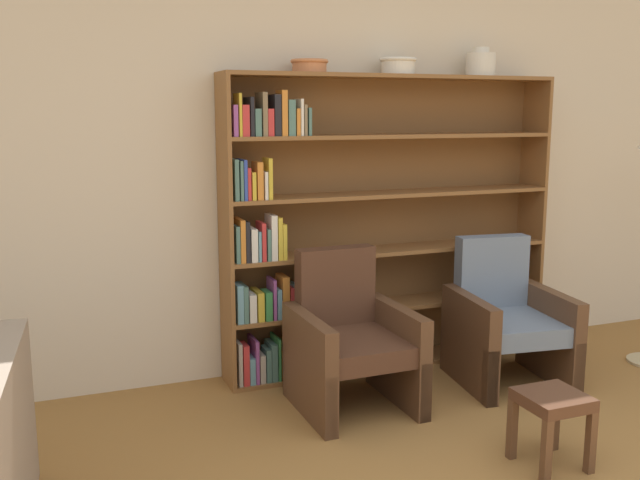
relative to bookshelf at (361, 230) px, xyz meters
The scene contains 8 objects.
wall_back 0.48m from the bookshelf, 113.94° to the left, with size 12.00×0.06×2.75m.
bookshelf is the anchor object (origin of this frame).
bowl_copper 1.11m from the bookshelf, behind, with size 0.23×0.23×0.08m.
bowl_brass 1.08m from the bookshelf, ahead, with size 0.24×0.24×0.11m.
vase_tall 1.38m from the bookshelf, ahead, with size 0.20×0.20×0.19m.
armchair_leather 0.86m from the bookshelf, 119.99° to the right, with size 0.64×0.68×0.90m.
armchair_cushioned 1.10m from the bookshelf, 36.69° to the right, with size 0.72×0.76×0.90m.
footstool 1.75m from the bookshelf, 80.00° to the right, with size 0.30×0.30×0.37m.
Camera 1 is at (-1.87, -1.63, 1.71)m, focal length 40.00 mm.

